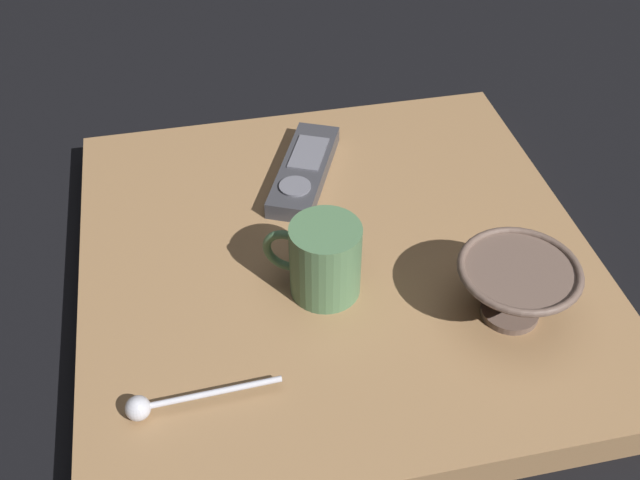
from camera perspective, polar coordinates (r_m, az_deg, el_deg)
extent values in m
plane|color=black|center=(0.88, 1.26, -2.75)|extent=(6.00, 6.00, 0.00)
cube|color=#936D47|center=(0.86, 1.28, -1.84)|extent=(0.57, 0.58, 0.04)
cylinder|color=brown|center=(0.80, 14.20, -5.26)|extent=(0.06, 0.06, 0.01)
cone|color=brown|center=(0.78, 14.59, -3.66)|extent=(0.12, 0.12, 0.06)
torus|color=brown|center=(0.76, 14.96, -2.19)|extent=(0.12, 0.12, 0.01)
cylinder|color=#4C724C|center=(0.78, 0.41, -1.52)|extent=(0.08, 0.08, 0.09)
torus|color=#4C724C|center=(0.78, -2.54, -0.82)|extent=(0.05, 0.03, 0.05)
cylinder|color=silver|center=(0.71, -8.00, -11.39)|extent=(0.13, 0.01, 0.01)
sphere|color=silver|center=(0.71, -13.67, -12.31)|extent=(0.02, 0.02, 0.02)
cube|color=#38383D|center=(0.95, -1.20, 5.31)|extent=(0.12, 0.18, 0.02)
cylinder|color=slate|center=(0.90, -1.91, 4.10)|extent=(0.04, 0.04, 0.00)
cube|color=slate|center=(0.96, -0.90, 6.65)|extent=(0.07, 0.08, 0.00)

